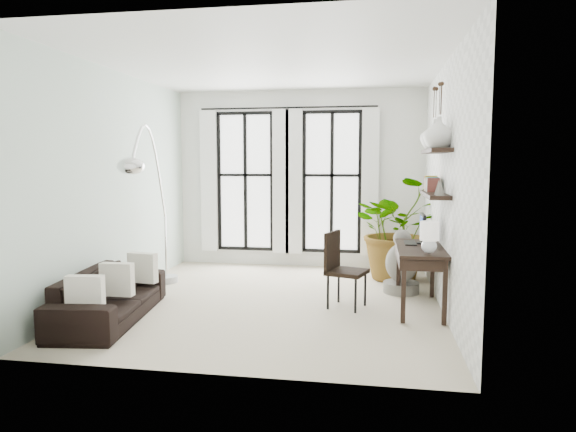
% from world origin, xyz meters
% --- Properties ---
extents(floor, '(5.00, 5.00, 0.00)m').
position_xyz_m(floor, '(0.00, 0.00, 0.00)').
color(floor, beige).
rests_on(floor, ground).
extents(ceiling, '(5.00, 5.00, 0.00)m').
position_xyz_m(ceiling, '(0.00, 0.00, 3.20)').
color(ceiling, white).
rests_on(ceiling, wall_back).
extents(wall_left, '(0.00, 5.00, 5.00)m').
position_xyz_m(wall_left, '(-2.25, 0.00, 1.60)').
color(wall_left, silver).
rests_on(wall_left, floor).
extents(wall_right, '(0.00, 5.00, 5.00)m').
position_xyz_m(wall_right, '(2.25, 0.00, 1.60)').
color(wall_right, white).
rests_on(wall_right, floor).
extents(wall_back, '(4.50, 0.00, 4.50)m').
position_xyz_m(wall_back, '(0.00, 2.50, 1.60)').
color(wall_back, white).
rests_on(wall_back, floor).
extents(windows, '(3.26, 0.13, 2.65)m').
position_xyz_m(windows, '(-0.20, 2.43, 1.56)').
color(windows, white).
rests_on(windows, wall_back).
extents(wall_shelves, '(0.25, 1.30, 0.60)m').
position_xyz_m(wall_shelves, '(2.11, -0.04, 1.73)').
color(wall_shelves, black).
rests_on(wall_shelves, wall_right).
extents(sofa, '(1.03, 2.11, 0.59)m').
position_xyz_m(sofa, '(-1.80, -1.12, 0.30)').
color(sofa, black).
rests_on(sofa, floor).
extents(throw_pillows, '(0.40, 1.52, 0.40)m').
position_xyz_m(throw_pillows, '(-1.70, -1.12, 0.50)').
color(throw_pillows, silver).
rests_on(throw_pillows, sofa).
extents(plant, '(1.83, 1.70, 1.68)m').
position_xyz_m(plant, '(1.75, 1.68, 0.84)').
color(plant, '#2D7228').
rests_on(plant, floor).
extents(desk, '(0.59, 1.39, 1.21)m').
position_xyz_m(desk, '(1.94, -0.12, 0.76)').
color(desk, black).
rests_on(desk, floor).
extents(desk_chair, '(0.60, 0.60, 1.00)m').
position_xyz_m(desk_chair, '(0.93, -0.11, 0.57)').
color(desk_chair, black).
rests_on(desk_chair, floor).
extents(arc_lamp, '(0.74, 2.24, 2.42)m').
position_xyz_m(arc_lamp, '(-1.70, -0.13, 1.88)').
color(arc_lamp, silver).
rests_on(arc_lamp, floor).
extents(buddha, '(0.52, 0.52, 0.94)m').
position_xyz_m(buddha, '(1.77, 0.78, 0.39)').
color(buddha, gray).
rests_on(buddha, floor).
extents(vase_a, '(0.37, 0.37, 0.38)m').
position_xyz_m(vase_a, '(2.11, -0.32, 2.27)').
color(vase_a, white).
rests_on(vase_a, shelf_upper).
extents(vase_b, '(0.37, 0.37, 0.38)m').
position_xyz_m(vase_b, '(2.11, 0.08, 2.27)').
color(vase_b, white).
rests_on(vase_b, shelf_upper).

